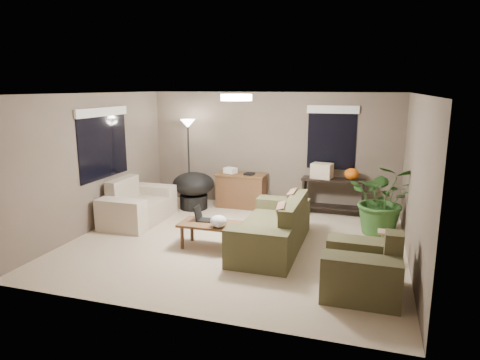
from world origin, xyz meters
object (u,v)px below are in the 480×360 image
(loveseat, at_px, (137,207))
(armchair, at_px, (363,271))
(desk, at_px, (241,190))
(houseplant, at_px, (383,207))
(main_sofa, at_px, (274,230))
(floor_lamp, at_px, (188,134))
(console_table, at_px, (333,193))
(cat_scratching_post, at_px, (384,249))
(coffee_table, at_px, (210,227))
(papasan_chair, at_px, (193,188))

(loveseat, xyz_separation_m, armchair, (4.33, -1.79, 0.00))
(desk, xyz_separation_m, houseplant, (2.94, -0.96, 0.13))
(main_sofa, distance_m, floor_lamp, 3.46)
(console_table, relative_size, cat_scratching_post, 2.60)
(loveseat, bearing_deg, desk, 44.13)
(main_sofa, relative_size, armchair, 2.20)
(loveseat, height_order, coffee_table, loveseat)
(main_sofa, distance_m, houseplant, 2.11)
(armchair, bearing_deg, loveseat, 157.56)
(floor_lamp, bearing_deg, papasan_chair, -53.10)
(coffee_table, height_order, floor_lamp, floor_lamp)
(console_table, xyz_separation_m, cat_scratching_post, (0.98, -2.37, -0.22))
(loveseat, xyz_separation_m, coffee_table, (1.89, -0.88, 0.06))
(desk, relative_size, cat_scratching_post, 2.20)
(floor_lamp, bearing_deg, cat_scratching_post, -27.94)
(armchair, height_order, houseplant, houseplant)
(floor_lamp, bearing_deg, houseplant, -11.74)
(loveseat, height_order, floor_lamp, floor_lamp)
(console_table, bearing_deg, coffee_table, -124.36)
(floor_lamp, bearing_deg, main_sofa, -40.49)
(coffee_table, xyz_separation_m, desk, (-0.24, 2.49, 0.02))
(console_table, height_order, papasan_chair, papasan_chair)
(main_sofa, bearing_deg, console_table, 71.71)
(papasan_chair, distance_m, floor_lamp, 1.20)
(loveseat, xyz_separation_m, cat_scratching_post, (4.62, -0.70, -0.08))
(loveseat, bearing_deg, main_sofa, -11.22)
(main_sofa, xyz_separation_m, loveseat, (-2.89, 0.57, 0.00))
(main_sofa, height_order, coffee_table, main_sofa)
(floor_lamp, bearing_deg, desk, 4.61)
(armchair, height_order, coffee_table, armchair)
(main_sofa, height_order, cat_scratching_post, main_sofa)
(desk, height_order, floor_lamp, floor_lamp)
(floor_lamp, xyz_separation_m, houseplant, (4.14, -0.86, -1.09))
(armchair, bearing_deg, papasan_chair, 140.70)
(coffee_table, bearing_deg, desk, 95.42)
(cat_scratching_post, bearing_deg, main_sofa, 175.78)
(main_sofa, relative_size, papasan_chair, 2.04)
(coffee_table, relative_size, cat_scratching_post, 2.00)
(floor_lamp, distance_m, houseplant, 4.37)
(floor_lamp, bearing_deg, loveseat, -106.80)
(console_table, bearing_deg, floor_lamp, -177.06)
(armchair, distance_m, houseplant, 2.46)
(loveseat, xyz_separation_m, houseplant, (4.60, 0.65, 0.21))
(houseplant, bearing_deg, floor_lamp, 168.26)
(desk, bearing_deg, loveseat, -135.87)
(coffee_table, bearing_deg, papasan_chair, 119.97)
(coffee_table, distance_m, floor_lamp, 3.05)
(papasan_chair, distance_m, houseplant, 3.94)
(loveseat, distance_m, cat_scratching_post, 4.67)
(cat_scratching_post, bearing_deg, floor_lamp, 152.06)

